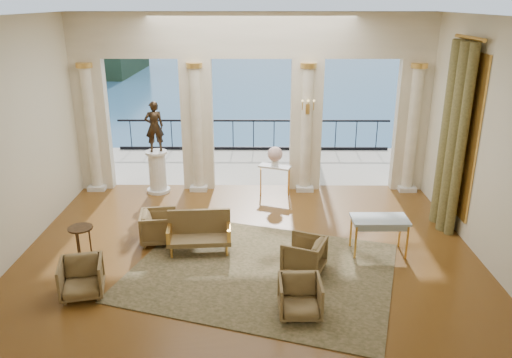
{
  "coord_description": "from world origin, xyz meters",
  "views": [
    {
      "loc": [
        0.22,
        -8.72,
        4.76
      ],
      "look_at": [
        0.14,
        0.6,
        1.4
      ],
      "focal_mm": 35.0,
      "sensor_mm": 36.0,
      "label": 1
    }
  ],
  "objects_px": {
    "armchair_b": "(300,296)",
    "game_table": "(380,222)",
    "armchair_a": "(81,276)",
    "settee": "(199,232)",
    "pedestal": "(158,172)",
    "console_table": "(275,171)",
    "armchair_c": "(304,254)",
    "side_table": "(81,232)",
    "armchair_d": "(159,225)",
    "statue": "(154,127)"
  },
  "relations": [
    {
      "from": "armchair_a",
      "to": "armchair_c",
      "type": "xyz_separation_m",
      "value": [
        3.83,
        0.82,
        0.0
      ]
    },
    {
      "from": "armchair_c",
      "to": "armchair_d",
      "type": "relative_size",
      "value": 0.98
    },
    {
      "from": "statue",
      "to": "armchair_c",
      "type": "bearing_deg",
      "value": 110.58
    },
    {
      "from": "pedestal",
      "to": "side_table",
      "type": "relative_size",
      "value": 1.47
    },
    {
      "from": "side_table",
      "to": "armchair_d",
      "type": "bearing_deg",
      "value": 35.59
    },
    {
      "from": "game_table",
      "to": "armchair_c",
      "type": "bearing_deg",
      "value": -155.35
    },
    {
      "from": "pedestal",
      "to": "statue",
      "type": "xyz_separation_m",
      "value": [
        0.0,
        0.0,
        1.22
      ]
    },
    {
      "from": "settee",
      "to": "side_table",
      "type": "distance_m",
      "value": 2.23
    },
    {
      "from": "armchair_b",
      "to": "statue",
      "type": "relative_size",
      "value": 0.53
    },
    {
      "from": "armchair_a",
      "to": "statue",
      "type": "height_order",
      "value": "statue"
    },
    {
      "from": "armchair_c",
      "to": "settee",
      "type": "xyz_separation_m",
      "value": [
        -2.02,
        0.79,
        0.05
      ]
    },
    {
      "from": "pedestal",
      "to": "console_table",
      "type": "bearing_deg",
      "value": -2.8
    },
    {
      "from": "armchair_a",
      "to": "game_table",
      "type": "relative_size",
      "value": 0.65
    },
    {
      "from": "armchair_d",
      "to": "statue",
      "type": "xyz_separation_m",
      "value": [
        -0.57,
        2.87,
        1.39
      ]
    },
    {
      "from": "armchair_d",
      "to": "game_table",
      "type": "distance_m",
      "value": 4.47
    },
    {
      "from": "armchair_b",
      "to": "game_table",
      "type": "bearing_deg",
      "value": 49.2
    },
    {
      "from": "pedestal",
      "to": "settee",
      "type": "bearing_deg",
      "value": -65.9
    },
    {
      "from": "settee",
      "to": "pedestal",
      "type": "bearing_deg",
      "value": 109.37
    },
    {
      "from": "armchair_d",
      "to": "statue",
      "type": "height_order",
      "value": "statue"
    },
    {
      "from": "pedestal",
      "to": "console_table",
      "type": "relative_size",
      "value": 1.27
    },
    {
      "from": "pedestal",
      "to": "armchair_b",
      "type": "bearing_deg",
      "value": -58.58
    },
    {
      "from": "settee",
      "to": "statue",
      "type": "xyz_separation_m",
      "value": [
        -1.46,
        3.27,
        1.34
      ]
    },
    {
      "from": "armchair_a",
      "to": "settee",
      "type": "height_order",
      "value": "settee"
    },
    {
      "from": "armchair_a",
      "to": "statue",
      "type": "distance_m",
      "value": 5.09
    },
    {
      "from": "armchair_d",
      "to": "side_table",
      "type": "xyz_separation_m",
      "value": [
        -1.27,
        -0.91,
        0.28
      ]
    },
    {
      "from": "armchair_a",
      "to": "statue",
      "type": "xyz_separation_m",
      "value": [
        0.35,
        4.88,
        1.39
      ]
    },
    {
      "from": "armchair_a",
      "to": "pedestal",
      "type": "xyz_separation_m",
      "value": [
        0.35,
        4.88,
        0.17
      ]
    },
    {
      "from": "statue",
      "to": "armchair_d",
      "type": "bearing_deg",
      "value": 81.27
    },
    {
      "from": "settee",
      "to": "game_table",
      "type": "bearing_deg",
      "value": -5.68
    },
    {
      "from": "armchair_c",
      "to": "pedestal",
      "type": "distance_m",
      "value": 5.35
    },
    {
      "from": "statue",
      "to": "side_table",
      "type": "height_order",
      "value": "statue"
    },
    {
      "from": "armchair_c",
      "to": "settee",
      "type": "distance_m",
      "value": 2.17
    },
    {
      "from": "side_table",
      "to": "settee",
      "type": "bearing_deg",
      "value": 13.55
    },
    {
      "from": "armchair_a",
      "to": "armchair_d",
      "type": "xyz_separation_m",
      "value": [
        0.92,
        2.01,
        0.01
      ]
    },
    {
      "from": "armchair_c",
      "to": "game_table",
      "type": "relative_size",
      "value": 0.66
    },
    {
      "from": "armchair_d",
      "to": "side_table",
      "type": "bearing_deg",
      "value": 117.81
    },
    {
      "from": "game_table",
      "to": "statue",
      "type": "height_order",
      "value": "statue"
    },
    {
      "from": "armchair_a",
      "to": "game_table",
      "type": "distance_m",
      "value": 5.59
    },
    {
      "from": "armchair_c",
      "to": "armchair_b",
      "type": "bearing_deg",
      "value": 14.72
    },
    {
      "from": "armchair_a",
      "to": "settee",
      "type": "relative_size",
      "value": 0.56
    },
    {
      "from": "armchair_d",
      "to": "game_table",
      "type": "bearing_deg",
      "value": -103.58
    },
    {
      "from": "armchair_c",
      "to": "side_table",
      "type": "distance_m",
      "value": 4.19
    },
    {
      "from": "armchair_b",
      "to": "statue",
      "type": "distance_m",
      "value": 6.49
    },
    {
      "from": "armchair_a",
      "to": "game_table",
      "type": "height_order",
      "value": "game_table"
    },
    {
      "from": "armchair_b",
      "to": "armchair_c",
      "type": "distance_m",
      "value": 1.36
    },
    {
      "from": "pedestal",
      "to": "statue",
      "type": "relative_size",
      "value": 0.86
    },
    {
      "from": "game_table",
      "to": "pedestal",
      "type": "bearing_deg",
      "value": 145.49
    },
    {
      "from": "armchair_d",
      "to": "side_table",
      "type": "height_order",
      "value": "side_table"
    },
    {
      "from": "armchair_c",
      "to": "game_table",
      "type": "distance_m",
      "value": 1.72
    },
    {
      "from": "armchair_a",
      "to": "side_table",
      "type": "distance_m",
      "value": 1.18
    }
  ]
}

